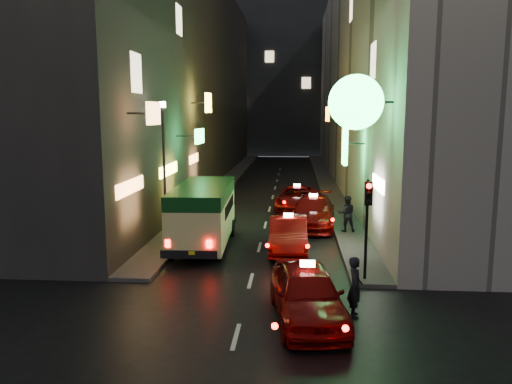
% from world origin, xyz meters
% --- Properties ---
extents(building_left, '(7.38, 52.00, 18.00)m').
position_xyz_m(building_left, '(-8.00, 34.00, 9.00)').
color(building_left, '#383533').
rests_on(building_left, ground).
extents(building_right, '(8.31, 52.00, 18.00)m').
position_xyz_m(building_right, '(8.00, 33.99, 9.00)').
color(building_right, '#B2ADA3').
rests_on(building_right, ground).
extents(building_far, '(30.00, 10.00, 22.00)m').
position_xyz_m(building_far, '(0.00, 66.00, 11.00)').
color(building_far, '#34353A').
rests_on(building_far, ground).
extents(sidewalk_left, '(1.50, 52.00, 0.15)m').
position_xyz_m(sidewalk_left, '(-4.25, 34.00, 0.07)').
color(sidewalk_left, '#4A4845').
rests_on(sidewalk_left, ground).
extents(sidewalk_right, '(1.50, 52.00, 0.15)m').
position_xyz_m(sidewalk_right, '(4.25, 34.00, 0.07)').
color(sidewalk_right, '#4A4845').
rests_on(sidewalk_right, ground).
extents(minibus, '(2.50, 6.49, 2.76)m').
position_xyz_m(minibus, '(-2.47, 12.90, 1.74)').
color(minibus, '#EEE994').
rests_on(minibus, ground).
extents(taxi_near, '(3.18, 6.08, 2.02)m').
position_xyz_m(taxi_near, '(1.90, 5.24, 0.92)').
color(taxi_near, '#730605').
rests_on(taxi_near, ground).
extents(taxi_second, '(2.31, 5.46, 1.90)m').
position_xyz_m(taxi_second, '(1.27, 12.50, 0.86)').
color(taxi_second, '#730605').
rests_on(taxi_second, ground).
extents(taxi_third, '(2.81, 5.95, 2.01)m').
position_xyz_m(taxi_third, '(2.51, 17.30, 0.92)').
color(taxi_third, '#730605').
rests_on(taxi_third, ground).
extents(taxi_far, '(2.62, 5.34, 1.81)m').
position_xyz_m(taxi_far, '(1.68, 22.10, 0.82)').
color(taxi_far, '#730605').
rests_on(taxi_far, ground).
extents(pedestrian_crossing, '(0.45, 0.68, 2.02)m').
position_xyz_m(pedestrian_crossing, '(3.30, 5.61, 1.01)').
color(pedestrian_crossing, black).
rests_on(pedestrian_crossing, ground).
extents(pedestrian_sidewalk, '(0.79, 0.53, 2.01)m').
position_xyz_m(pedestrian_sidewalk, '(4.08, 15.73, 1.16)').
color(pedestrian_sidewalk, black).
rests_on(pedestrian_sidewalk, sidewalk_right).
extents(traffic_light, '(0.26, 0.43, 3.50)m').
position_xyz_m(traffic_light, '(4.00, 8.47, 2.69)').
color(traffic_light, black).
rests_on(traffic_light, sidewalk_right).
extents(lamp_post, '(0.28, 0.28, 6.22)m').
position_xyz_m(lamp_post, '(-4.20, 13.00, 3.72)').
color(lamp_post, black).
rests_on(lamp_post, sidewalk_left).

